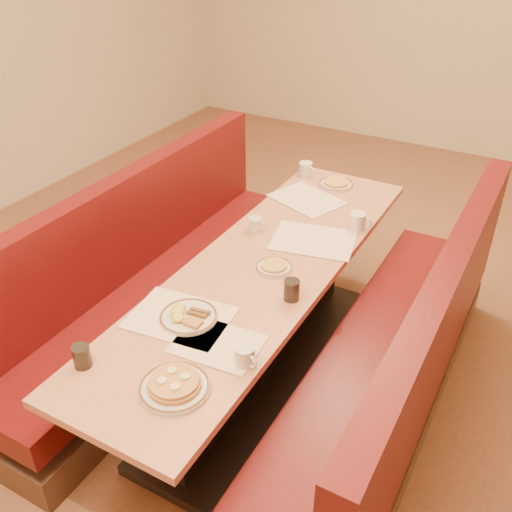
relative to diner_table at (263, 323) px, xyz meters
The scene contains 19 objects.
ground 0.37m from the diner_table, ahead, with size 8.00×8.00×0.00m, color #9E6647.
room_envelope 1.56m from the diner_table, ahead, with size 6.04×8.04×2.82m.
diner_table is the anchor object (origin of this frame).
booth_left 0.73m from the diner_table, behind, with size 0.55×2.50×1.05m.
booth_right 0.73m from the diner_table, ahead, with size 0.55×2.50×1.05m.
placemat_near_left 0.69m from the diner_table, 102.11° to the right, with size 0.44×0.33×0.00m, color beige.
placemat_near_right 0.74m from the diner_table, 79.18° to the right, with size 0.36×0.27×0.00m, color beige.
placemat_far_left 0.88m from the diner_table, 98.75° to the left, with size 0.41×0.31×0.00m, color beige.
placemat_far_right 0.53m from the diner_table, 70.91° to the left, with size 0.44×0.33×0.00m, color beige.
pancake_plate 1.01m from the diner_table, 82.81° to the right, with size 0.28×0.28×0.06m.
eggs_plate 0.68m from the diner_table, 99.02° to the right, with size 0.26×0.26×0.05m.
extra_plate_mid 0.39m from the diner_table, ahead, with size 0.19×0.19×0.04m.
extra_plate_far 1.12m from the diner_table, 92.15° to the left, with size 0.23×0.23×0.05m.
coffee_mug_a 0.85m from the diner_table, 67.28° to the right, with size 0.11×0.08×0.09m.
coffee_mug_b 0.55m from the diner_table, 125.69° to the left, with size 0.11×0.07×0.08m.
coffee_mug_c 0.78m from the diner_table, 64.27° to the left, with size 0.13×0.09×0.10m.
coffee_mug_d 1.21m from the diner_table, 104.13° to the left, with size 0.12×0.09×0.09m.
soda_tumbler_near 1.12m from the diner_table, 105.69° to the right, with size 0.07×0.07×0.10m.
soda_tumbler_mid 0.53m from the diner_table, 37.21° to the right, with size 0.07×0.07×0.10m.
Camera 1 is at (1.15, -2.14, 2.34)m, focal length 40.00 mm.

